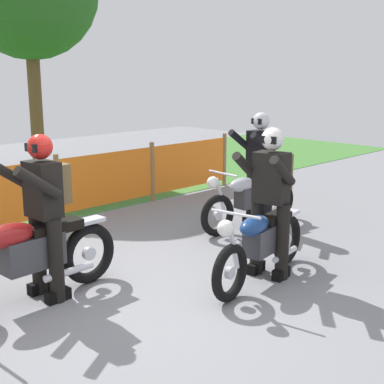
{
  "coord_description": "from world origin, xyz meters",
  "views": [
    {
      "loc": [
        -3.26,
        -3.97,
        2.31
      ],
      "look_at": [
        1.08,
        0.42,
        0.9
      ],
      "focal_mm": 50.81,
      "sensor_mm": 36.0,
      "label": 1
    }
  ],
  "objects_px": {
    "motorcycle_third": "(261,243)",
    "rider_trailing": "(259,165)",
    "motorcycle_lead": "(27,257)",
    "rider_lead": "(45,208)",
    "rider_third": "(271,194)",
    "motorcycle_trailing": "(250,199)"
  },
  "relations": [
    {
      "from": "rider_lead",
      "to": "rider_third",
      "type": "height_order",
      "value": "same"
    },
    {
      "from": "motorcycle_third",
      "to": "rider_third",
      "type": "relative_size",
      "value": 1.13
    },
    {
      "from": "rider_trailing",
      "to": "rider_third",
      "type": "bearing_deg",
      "value": 46.92
    },
    {
      "from": "motorcycle_trailing",
      "to": "rider_third",
      "type": "bearing_deg",
      "value": 50.92
    },
    {
      "from": "motorcycle_lead",
      "to": "rider_lead",
      "type": "height_order",
      "value": "rider_lead"
    },
    {
      "from": "motorcycle_lead",
      "to": "rider_third",
      "type": "distance_m",
      "value": 2.66
    },
    {
      "from": "rider_lead",
      "to": "rider_trailing",
      "type": "height_order",
      "value": "same"
    },
    {
      "from": "motorcycle_trailing",
      "to": "motorcycle_third",
      "type": "bearing_deg",
      "value": 47.55
    },
    {
      "from": "motorcycle_trailing",
      "to": "rider_lead",
      "type": "height_order",
      "value": "rider_lead"
    },
    {
      "from": "motorcycle_lead",
      "to": "rider_lead",
      "type": "relative_size",
      "value": 1.27
    },
    {
      "from": "motorcycle_trailing",
      "to": "rider_lead",
      "type": "bearing_deg",
      "value": 7.1
    },
    {
      "from": "motorcycle_lead",
      "to": "rider_third",
      "type": "relative_size",
      "value": 1.27
    },
    {
      "from": "rider_third",
      "to": "motorcycle_trailing",
      "type": "bearing_deg",
      "value": -143.81
    },
    {
      "from": "motorcycle_trailing",
      "to": "rider_trailing",
      "type": "distance_m",
      "value": 0.51
    },
    {
      "from": "motorcycle_third",
      "to": "rider_third",
      "type": "height_order",
      "value": "rider_third"
    },
    {
      "from": "rider_third",
      "to": "motorcycle_lead",
      "type": "bearing_deg",
      "value": -37.62
    },
    {
      "from": "rider_lead",
      "to": "rider_trailing",
      "type": "bearing_deg",
      "value": 178.86
    },
    {
      "from": "motorcycle_lead",
      "to": "rider_trailing",
      "type": "distance_m",
      "value": 3.84
    },
    {
      "from": "motorcycle_third",
      "to": "rider_lead",
      "type": "bearing_deg",
      "value": -43.93
    },
    {
      "from": "motorcycle_third",
      "to": "rider_lead",
      "type": "xyz_separation_m",
      "value": [
        -1.88,
        1.27,
        0.51
      ]
    },
    {
      "from": "motorcycle_trailing",
      "to": "rider_third",
      "type": "height_order",
      "value": "rider_third"
    },
    {
      "from": "motorcycle_third",
      "to": "rider_trailing",
      "type": "distance_m",
      "value": 2.25
    }
  ]
}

